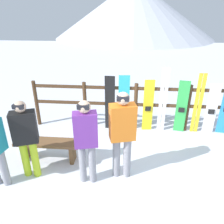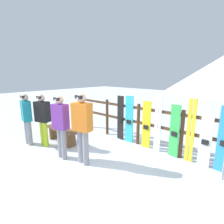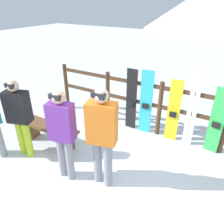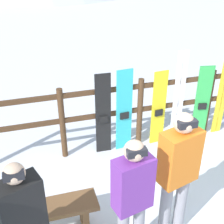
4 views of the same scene
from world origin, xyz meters
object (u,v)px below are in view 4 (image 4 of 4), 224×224
(ski_pair_white, at_px, (179,98))
(snowboard_black_stripe, at_px, (103,115))
(person_orange, at_px, (178,169))
(snowboard_cyan, at_px, (124,111))
(person_purple, at_px, (132,195))
(snowboard_green, at_px, (202,102))
(bench, at_px, (42,216))
(person_black, at_px, (23,217))
(snowboard_yellow, at_px, (159,109))
(ski_pair_yellow, at_px, (222,95))

(ski_pair_white, bearing_deg, snowboard_black_stripe, -179.86)
(person_orange, height_order, snowboard_black_stripe, person_orange)
(person_orange, height_order, snowboard_cyan, person_orange)
(person_purple, height_order, ski_pair_white, ski_pair_white)
(person_purple, xyz_separation_m, ski_pair_white, (1.61, 2.11, -0.10))
(snowboard_black_stripe, height_order, snowboard_green, snowboard_black_stripe)
(snowboard_cyan, height_order, snowboard_green, snowboard_cyan)
(bench, xyz_separation_m, snowboard_green, (3.07, 1.53, 0.35))
(person_purple, xyz_separation_m, snowboard_cyan, (0.60, 2.10, -0.22))
(person_black, xyz_separation_m, snowboard_black_stripe, (1.37, 2.04, -0.18))
(person_purple, xyz_separation_m, snowboard_black_stripe, (0.23, 2.10, -0.23))
(ski_pair_white, bearing_deg, person_purple, -127.43)
(person_purple, relative_size, snowboard_cyan, 1.10)
(snowboard_cyan, bearing_deg, snowboard_yellow, -0.01)
(person_black, bearing_deg, person_orange, 4.51)
(snowboard_black_stripe, bearing_deg, snowboard_cyan, 0.00)
(person_orange, height_order, ski_pair_yellow, person_orange)
(ski_pair_white, bearing_deg, bench, -149.20)
(person_black, relative_size, ski_pair_yellow, 0.99)
(person_black, height_order, person_orange, person_orange)
(person_orange, height_order, ski_pair_white, person_orange)
(snowboard_black_stripe, bearing_deg, bench, -127.91)
(person_purple, relative_size, snowboard_black_stripe, 1.12)
(bench, xyz_separation_m, snowboard_yellow, (2.21, 1.53, 0.35))
(ski_pair_yellow, bearing_deg, snowboard_yellow, -179.84)
(bench, bearing_deg, person_orange, -12.74)
(person_orange, xyz_separation_m, snowboard_yellow, (0.61, 1.90, -0.32))
(person_black, bearing_deg, snowboard_yellow, 40.50)
(snowboard_green, relative_size, ski_pair_yellow, 0.88)
(person_black, relative_size, person_purple, 0.96)
(person_black, xyz_separation_m, snowboard_cyan, (1.74, 2.04, -0.16))
(snowboard_cyan, distance_m, ski_pair_yellow, 1.91)
(person_orange, bearing_deg, bench, 167.26)
(ski_pair_white, bearing_deg, person_orange, -117.28)
(bench, xyz_separation_m, person_black, (-0.17, -0.50, 0.57))
(bench, xyz_separation_m, ski_pair_white, (2.58, 1.54, 0.52))
(snowboard_yellow, bearing_deg, person_purple, -120.56)
(snowboard_cyan, distance_m, snowboard_green, 1.51)
(person_purple, relative_size, person_orange, 0.95)
(snowboard_yellow, distance_m, ski_pair_yellow, 1.27)
(snowboard_yellow, relative_size, ski_pair_white, 0.81)
(ski_pair_white, bearing_deg, snowboard_yellow, -179.46)
(person_orange, xyz_separation_m, ski_pair_white, (0.98, 1.90, -0.15))
(snowboard_cyan, bearing_deg, ski_pair_white, 0.19)
(bench, distance_m, snowboard_green, 3.45)
(bench, relative_size, snowboard_yellow, 0.98)
(person_black, height_order, snowboard_cyan, person_black)
(person_purple, distance_m, snowboard_yellow, 2.46)
(person_black, distance_m, snowboard_yellow, 3.14)
(person_purple, distance_m, snowboard_cyan, 2.20)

